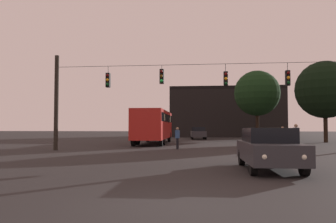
# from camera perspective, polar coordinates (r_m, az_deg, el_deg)

# --- Properties ---
(ground_plane) EXTENTS (168.00, 168.00, 0.00)m
(ground_plane) POSITION_cam_1_polar(r_m,az_deg,el_deg) (30.89, 4.89, -5.52)
(ground_plane) COLOR black
(ground_plane) RESTS_ON ground
(overhead_signal_span) EXTENTS (18.67, 0.44, 6.39)m
(overhead_signal_span) POSITION_cam_1_polar(r_m,az_deg,el_deg) (21.46, 4.38, 2.94)
(overhead_signal_span) COLOR black
(overhead_signal_span) RESTS_ON ground
(city_bus) EXTENTS (2.78, 11.05, 3.00)m
(city_bus) POSITION_cam_1_polar(r_m,az_deg,el_deg) (30.77, -2.46, -2.07)
(city_bus) COLOR #B21E19
(city_bus) RESTS_ON ground
(car_near_right) EXTENTS (1.87, 4.36, 1.52)m
(car_near_right) POSITION_cam_1_polar(r_m,az_deg,el_deg) (12.63, 16.89, -5.99)
(car_near_right) COLOR #2D2D33
(car_near_right) RESTS_ON ground
(car_far_left) EXTENTS (2.13, 4.44, 1.52)m
(car_far_left) POSITION_cam_1_polar(r_m,az_deg,el_deg) (42.02, 5.21, -3.67)
(car_far_left) COLOR #2D2D33
(car_far_left) RESTS_ON ground
(pedestrian_crossing_left) EXTENTS (0.36, 0.42, 1.57)m
(pedestrian_crossing_left) POSITION_cam_1_polar(r_m,az_deg,el_deg) (24.26, 19.07, -4.10)
(pedestrian_crossing_left) COLOR black
(pedestrian_crossing_left) RESTS_ON ground
(pedestrian_crossing_center) EXTENTS (0.30, 0.40, 1.53)m
(pedestrian_crossing_center) POSITION_cam_1_polar(r_m,az_deg,el_deg) (23.31, 1.63, -4.37)
(pedestrian_crossing_center) COLOR black
(pedestrian_crossing_center) RESTS_ON ground
(pedestrian_crossing_right) EXTENTS (0.29, 0.39, 1.75)m
(pedestrian_crossing_right) POSITION_cam_1_polar(r_m,az_deg,el_deg) (23.36, 21.15, -3.85)
(pedestrian_crossing_right) COLOR black
(pedestrian_crossing_right) RESTS_ON ground
(corner_building) EXTENTS (17.26, 11.21, 7.67)m
(corner_building) POSITION_cam_1_polar(r_m,az_deg,el_deg) (55.32, 9.79, -0.24)
(corner_building) COLOR black
(corner_building) RESTS_ON ground
(tree_left_silhouette) EXTENTS (5.45, 5.45, 8.31)m
(tree_left_silhouette) POSITION_cam_1_polar(r_m,az_deg,el_deg) (41.32, 15.03, 3.03)
(tree_left_silhouette) COLOR black
(tree_left_silhouette) RESTS_ON ground
(tree_behind_building) EXTENTS (5.76, 5.76, 8.16)m
(tree_behind_building) POSITION_cam_1_polar(r_m,az_deg,el_deg) (36.83, 25.33, 3.40)
(tree_behind_building) COLOR black
(tree_behind_building) RESTS_ON ground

